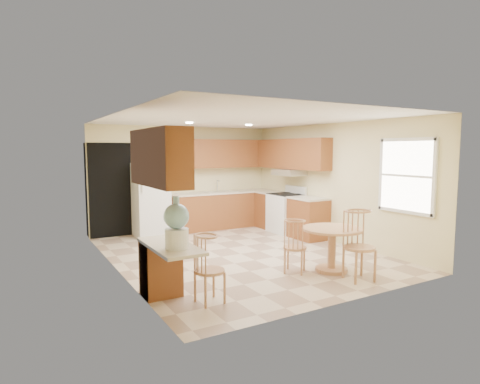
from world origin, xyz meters
TOP-DOWN VIEW (x-y plane):
  - floor at (0.00, 0.00)m, footprint 5.50×5.50m
  - ceiling at (0.00, 0.00)m, footprint 4.50×5.50m
  - wall_back at (0.00, 2.75)m, footprint 4.50×0.02m
  - wall_front at (0.00, -2.75)m, footprint 4.50×0.02m
  - wall_left at (-2.25, 0.00)m, footprint 0.02×5.50m
  - wall_right at (2.25, 0.00)m, footprint 0.02×5.50m
  - doorway at (-1.75, 2.73)m, footprint 0.90×0.02m
  - base_cab_back at (0.88, 2.45)m, footprint 2.75×0.60m
  - counter_back at (0.88, 2.45)m, footprint 2.75×0.63m
  - base_cab_right_a at (1.95, 1.85)m, footprint 0.60×0.59m
  - counter_right_a at (1.95, 1.85)m, footprint 0.63×0.59m
  - base_cab_right_b at (1.95, 0.40)m, footprint 0.60×0.80m
  - counter_right_b at (1.95, 0.40)m, footprint 0.63×0.80m
  - upper_cab_back at (0.88, 2.58)m, footprint 2.75×0.33m
  - upper_cab_right at (2.08, 1.21)m, footprint 0.33×2.42m
  - upper_cab_left at (-2.08, -1.60)m, footprint 0.33×1.40m
  - sink at (0.85, 2.45)m, footprint 0.78×0.44m
  - range_hood at (2.00, 1.18)m, footprint 0.50×0.76m
  - desk_pedestal at (-2.00, -1.32)m, footprint 0.48×0.42m
  - desk_top at (-2.00, -1.70)m, footprint 0.50×1.20m
  - window at (2.23, -1.85)m, footprint 0.06×1.12m
  - can_light_a at (-0.50, 1.20)m, footprint 0.14×0.14m
  - can_light_b at (0.90, 1.20)m, footprint 0.14×0.14m
  - refrigerator at (-0.95, 2.40)m, footprint 0.73×0.71m
  - stove at (1.92, 1.18)m, footprint 0.65×0.76m
  - dining_table at (0.72, -1.67)m, footprint 0.96×0.96m
  - chair_table_a at (0.17, -1.50)m, footprint 0.37×0.46m
  - chair_table_b at (0.77, -2.30)m, footprint 0.46×0.48m
  - chair_desk at (-1.55, -1.97)m, footprint 0.39×0.50m
  - water_crock at (-2.00, -1.93)m, footprint 0.30×0.30m

SIDE VIEW (x-z plane):
  - floor at x=0.00m, z-range 0.00..0.00m
  - desk_pedestal at x=-2.00m, z-range 0.00..0.72m
  - base_cab_back at x=0.88m, z-range 0.00..0.87m
  - base_cab_right_a at x=1.95m, z-range 0.00..0.87m
  - base_cab_right_b at x=1.95m, z-range 0.00..0.87m
  - dining_table at x=0.72m, z-range 0.11..0.82m
  - stove at x=1.92m, z-range -0.08..1.01m
  - chair_table_a at x=0.17m, z-range 0.09..0.93m
  - chair_desk at x=-1.55m, z-range 0.10..0.97m
  - chair_table_b at x=0.77m, z-range 0.11..1.15m
  - desk_top at x=-2.00m, z-range 0.73..0.77m
  - refrigerator at x=-0.95m, z-range 0.00..1.65m
  - counter_back at x=0.88m, z-range 0.87..0.91m
  - counter_right_a at x=1.95m, z-range 0.87..0.91m
  - counter_right_b at x=1.95m, z-range 0.87..0.91m
  - sink at x=0.85m, z-range 0.91..0.92m
  - doorway at x=-1.75m, z-range 0.00..2.10m
  - water_crock at x=-2.00m, z-range 0.74..1.37m
  - wall_back at x=0.00m, z-range 0.00..2.50m
  - wall_front at x=0.00m, z-range 0.00..2.50m
  - wall_left at x=-2.25m, z-range 0.00..2.50m
  - wall_right at x=2.25m, z-range 0.00..2.50m
  - range_hood at x=2.00m, z-range 1.35..1.49m
  - window at x=2.23m, z-range 0.85..2.15m
  - upper_cab_back at x=0.88m, z-range 1.50..2.20m
  - upper_cab_right at x=2.08m, z-range 1.50..2.20m
  - upper_cab_left at x=-2.08m, z-range 1.50..2.20m
  - can_light_a at x=-0.50m, z-range 2.48..2.49m
  - can_light_b at x=0.90m, z-range 2.48..2.49m
  - ceiling at x=0.00m, z-range 2.49..2.51m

